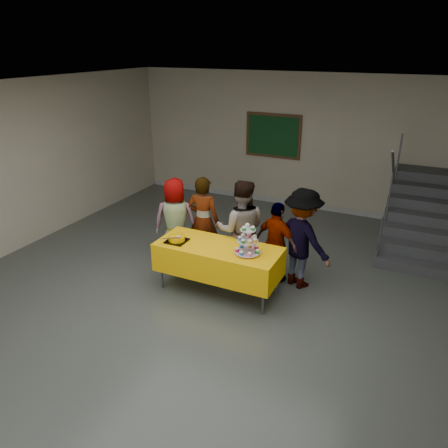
# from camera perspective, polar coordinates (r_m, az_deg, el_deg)

# --- Properties ---
(room_shell) EXTENTS (10.00, 10.04, 3.02)m
(room_shell) POSITION_cam_1_polar(r_m,az_deg,el_deg) (5.39, -4.53, 7.11)
(room_shell) COLOR #4C514C
(room_shell) RESTS_ON ground
(bake_table) EXTENTS (1.88, 0.78, 0.77)m
(bake_table) POSITION_cam_1_polar(r_m,az_deg,el_deg) (6.58, -0.75, -4.58)
(bake_table) COLOR #595960
(bake_table) RESTS_ON ground
(cupcake_stand) EXTENTS (0.38, 0.38, 0.44)m
(cupcake_stand) POSITION_cam_1_polar(r_m,az_deg,el_deg) (6.20, 3.12, -2.48)
(cupcake_stand) COLOR silver
(cupcake_stand) RESTS_ON bake_table
(bear_cake) EXTENTS (0.32, 0.36, 0.12)m
(bear_cake) POSITION_cam_1_polar(r_m,az_deg,el_deg) (6.65, -6.19, -1.81)
(bear_cake) COLOR black
(bear_cake) RESTS_ON bake_table
(schoolchild_a) EXTENTS (0.86, 0.73, 1.50)m
(schoolchild_a) POSITION_cam_1_polar(r_m,az_deg,el_deg) (7.49, -6.35, 0.42)
(schoolchild_a) COLOR slate
(schoolchild_a) RESTS_ON ground
(schoolchild_b) EXTENTS (0.62, 0.45, 1.55)m
(schoolchild_b) POSITION_cam_1_polar(r_m,az_deg,el_deg) (7.40, -2.74, 0.45)
(schoolchild_b) COLOR slate
(schoolchild_b) RESTS_ON ground
(schoolchild_c) EXTENTS (0.97, 0.87, 1.64)m
(schoolchild_c) POSITION_cam_1_polar(r_m,az_deg,el_deg) (6.92, 2.24, -0.75)
(schoolchild_c) COLOR slate
(schoolchild_c) RESTS_ON ground
(schoolchild_d) EXTENTS (0.84, 0.56, 1.33)m
(schoolchild_d) POSITION_cam_1_polar(r_m,az_deg,el_deg) (6.88, 6.88, -2.48)
(schoolchild_d) COLOR slate
(schoolchild_d) RESTS_ON ground
(schoolchild_e) EXTENTS (1.18, 0.96, 1.59)m
(schoolchild_e) POSITION_cam_1_polar(r_m,az_deg,el_deg) (6.77, 10.13, -1.89)
(schoolchild_e) COLOR slate
(schoolchild_e) RESTS_ON ground
(staircase) EXTENTS (1.30, 2.40, 2.04)m
(staircase) POSITION_cam_1_polar(r_m,az_deg,el_deg) (9.13, 24.48, 0.84)
(staircase) COLOR #424447
(staircase) RESTS_ON ground
(noticeboard) EXTENTS (1.30, 0.05, 1.00)m
(noticeboard) POSITION_cam_1_polar(r_m,az_deg,el_deg) (10.18, 6.42, 11.38)
(noticeboard) COLOR #472B16
(noticeboard) RESTS_ON ground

